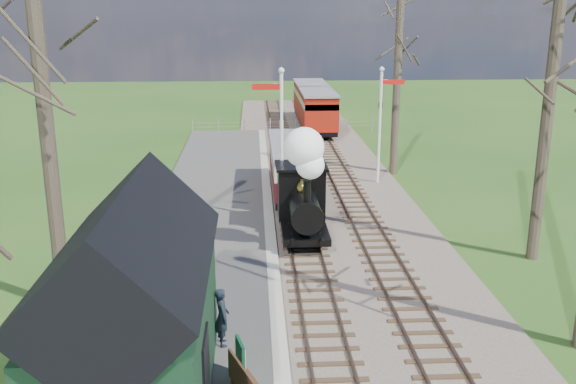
% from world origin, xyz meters
% --- Properties ---
extents(distant_hills, '(114.40, 48.00, 22.02)m').
position_xyz_m(distant_hills, '(1.40, 64.38, -16.21)').
color(distant_hills, '#385B23').
rests_on(distant_hills, ground).
extents(ballast_bed, '(8.00, 60.00, 0.10)m').
position_xyz_m(ballast_bed, '(1.30, 22.00, 0.05)').
color(ballast_bed, brown).
rests_on(ballast_bed, ground).
extents(track_near, '(1.60, 60.00, 0.15)m').
position_xyz_m(track_near, '(0.00, 22.00, 0.10)').
color(track_near, brown).
rests_on(track_near, ground).
extents(track_far, '(1.60, 60.00, 0.15)m').
position_xyz_m(track_far, '(2.60, 22.00, 0.10)').
color(track_far, brown).
rests_on(track_far, ground).
extents(platform, '(5.00, 44.00, 0.20)m').
position_xyz_m(platform, '(-3.50, 14.00, 0.10)').
color(platform, '#474442').
rests_on(platform, ground).
extents(coping_strip, '(0.40, 44.00, 0.21)m').
position_xyz_m(coping_strip, '(-1.20, 14.00, 0.10)').
color(coping_strip, '#B2AD9E').
rests_on(coping_strip, ground).
extents(station_shed, '(3.25, 6.30, 4.78)m').
position_xyz_m(station_shed, '(-4.30, 4.00, 2.27)').
color(station_shed, black).
rests_on(station_shed, platform).
extents(semaphore_near, '(1.22, 0.24, 6.22)m').
position_xyz_m(semaphore_near, '(-0.77, 16.00, 3.62)').
color(semaphore_near, silver).
rests_on(semaphore_near, ground).
extents(semaphore_far, '(1.22, 0.24, 5.72)m').
position_xyz_m(semaphore_far, '(4.37, 22.00, 3.35)').
color(semaphore_far, silver).
rests_on(semaphore_far, ground).
extents(bare_trees, '(15.51, 22.39, 12.00)m').
position_xyz_m(bare_trees, '(1.33, 10.10, 5.21)').
color(bare_trees, '#382D23').
rests_on(bare_trees, ground).
extents(fence_line, '(12.60, 0.08, 1.00)m').
position_xyz_m(fence_line, '(0.30, 36.00, 0.55)').
color(fence_line, slate).
rests_on(fence_line, ground).
extents(locomotive, '(1.74, 4.06, 4.35)m').
position_xyz_m(locomotive, '(-0.01, 13.99, 2.01)').
color(locomotive, black).
rests_on(locomotive, ground).
extents(coach, '(2.03, 6.97, 2.14)m').
position_xyz_m(coach, '(0.00, 20.05, 1.48)').
color(coach, black).
rests_on(coach, ground).
extents(red_carriage_a, '(2.32, 5.75, 2.45)m').
position_xyz_m(red_carriage_a, '(2.60, 34.88, 1.66)').
color(red_carriage_a, black).
rests_on(red_carriage_a, ground).
extents(red_carriage_b, '(2.32, 5.75, 2.45)m').
position_xyz_m(red_carriage_b, '(2.60, 40.38, 1.66)').
color(red_carriage_b, black).
rests_on(red_carriage_b, ground).
extents(sign_board, '(0.24, 0.66, 0.97)m').
position_xyz_m(sign_board, '(-2.14, 4.63, 0.69)').
color(sign_board, '#0D4027').
rests_on(sign_board, platform).
extents(bench, '(0.99, 1.62, 0.89)m').
position_xyz_m(bench, '(-2.02, 3.77, 0.62)').
color(bench, '#452918').
rests_on(bench, platform).
extents(person, '(0.46, 0.61, 1.51)m').
position_xyz_m(person, '(-2.62, 6.26, 0.95)').
color(person, black).
rests_on(person, platform).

